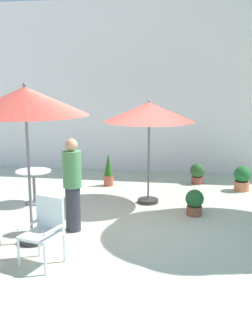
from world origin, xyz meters
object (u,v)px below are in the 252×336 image
object	(u,v)px
patio_umbrella_1	(25,103)
potted_plant_0	(242,178)
standing_person	(72,184)
patio_umbrella_0	(149,113)
potted_plant_2	(108,170)
cafe_table_0	(34,181)
patio_chair_1	(45,227)
potted_plant_3	(195,202)
potted_plant_1	(197,173)

from	to	relation	value
patio_umbrella_1	potted_plant_0	size ratio (longest dim) A/B	4.29
standing_person	patio_umbrella_0	bearing A→B (deg)	58.56
patio_umbrella_1	standing_person	world-z (taller)	patio_umbrella_1
potted_plant_0	standing_person	world-z (taller)	standing_person
patio_umbrella_0	potted_plant_2	distance (m)	2.27
patio_umbrella_1	cafe_table_0	xyz separation A→B (m)	(-0.75, 2.03, -1.76)
cafe_table_0	patio_chair_1	xyz separation A→B (m)	(1.22, -2.70, 0.05)
patio_umbrella_1	potted_plant_3	distance (m)	3.74
patio_chair_1	potted_plant_0	xyz separation A→B (m)	(3.25, 4.43, -0.24)
potted_plant_1	standing_person	size ratio (longest dim) A/B	0.32
patio_umbrella_1	standing_person	distance (m)	1.64
cafe_table_0	potted_plant_3	xyz separation A→B (m)	(3.36, -0.24, -0.23)
potted_plant_3	cafe_table_0	bearing A→B (deg)	175.96
patio_umbrella_0	patio_chair_1	world-z (taller)	patio_umbrella_0
patio_umbrella_0	patio_umbrella_1	size ratio (longest dim) A/B	0.86
potted_plant_0	potted_plant_1	bearing A→B (deg)	154.19
patio_umbrella_0	patio_chair_1	xyz separation A→B (m)	(-1.16, -3.14, -1.37)
standing_person	cafe_table_0	bearing A→B (deg)	132.05
standing_person	patio_umbrella_1	bearing A→B (deg)	-128.99
patio_umbrella_0	potted_plant_2	size ratio (longest dim) A/B	2.73
cafe_table_0	patio_chair_1	size ratio (longest dim) A/B	0.77
patio_umbrella_1	patio_umbrella_0	bearing A→B (deg)	56.49
patio_umbrella_0	patio_umbrella_1	world-z (taller)	patio_umbrella_1
cafe_table_0	potted_plant_1	distance (m)	4.11
patio_chair_1	potted_plant_3	xyz separation A→B (m)	(2.13, 2.46, -0.28)
potted_plant_0	potted_plant_2	distance (m)	3.21
potted_plant_0	patio_umbrella_1	bearing A→B (deg)	-134.69
patio_umbrella_0	potted_plant_2	xyz separation A→B (m)	(-1.12, 1.25, -1.53)
potted_plant_2	standing_person	bearing A→B (deg)	-90.09
cafe_table_0	potted_plant_2	size ratio (longest dim) A/B	0.92
potted_plant_2	potted_plant_3	distance (m)	2.84
cafe_table_0	standing_person	xyz separation A→B (m)	(1.26, -1.40, 0.34)
potted_plant_2	potted_plant_3	size ratio (longest dim) A/B	1.57
potted_plant_3	standing_person	world-z (taller)	standing_person
potted_plant_1	patio_umbrella_0	bearing A→B (deg)	-120.45
patio_umbrella_0	potted_plant_3	xyz separation A→B (m)	(0.97, -0.68, -1.65)
patio_chair_1	potted_plant_2	size ratio (longest dim) A/B	1.20
cafe_table_0	standing_person	bearing A→B (deg)	-47.95
potted_plant_0	potted_plant_1	size ratio (longest dim) A/B	1.14
potted_plant_2	potted_plant_3	bearing A→B (deg)	-42.62
patio_umbrella_0	patio_chair_1	distance (m)	3.61
patio_chair_1	standing_person	distance (m)	1.33
potted_plant_1	potted_plant_2	bearing A→B (deg)	-165.86
cafe_table_0	potted_plant_1	bearing A→B (deg)	33.04
potted_plant_0	patio_chair_1	bearing A→B (deg)	-126.22
patio_chair_1	potted_plant_0	size ratio (longest dim) A/B	1.62
patio_umbrella_0	potted_plant_0	distance (m)	2.94
potted_plant_3	patio_umbrella_0	bearing A→B (deg)	145.23
patio_umbrella_1	standing_person	size ratio (longest dim) A/B	1.57
potted_plant_2	patio_chair_1	bearing A→B (deg)	-90.51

